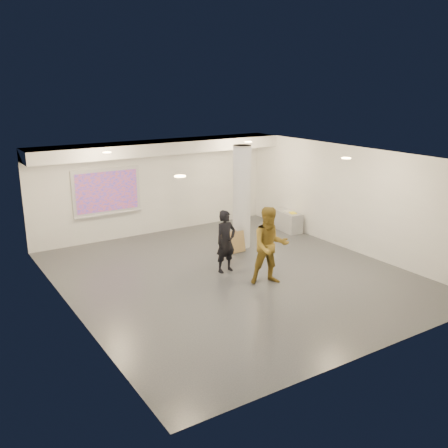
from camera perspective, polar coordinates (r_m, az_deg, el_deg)
floor at (r=12.68m, az=0.98°, el=-5.86°), size 8.00×9.00×0.01m
ceiling at (r=11.90m, az=1.04°, el=7.69°), size 8.00×9.00×0.01m
wall_back at (r=16.05m, az=-7.91°, el=4.23°), size 8.00×0.01×3.00m
wall_front at (r=8.99m, az=17.11°, el=-5.65°), size 8.00×0.01×3.00m
wall_left at (r=10.62m, az=-17.31°, el=-2.36°), size 0.01×9.00×3.00m
wall_right at (r=14.73m, az=14.12°, el=2.86°), size 0.01×9.00×3.00m
soffit_band at (r=15.35m, az=-7.22°, el=8.72°), size 8.00×1.10×0.36m
downlight_nw at (r=13.16m, az=-13.23°, el=7.97°), size 0.22×0.22×0.02m
downlight_ne at (r=15.18m, az=2.78°, el=9.36°), size 0.22×0.22×0.02m
downlight_sw at (r=9.52m, az=-5.05°, el=5.46°), size 0.22×0.22×0.02m
downlight_se at (r=12.17m, az=13.79°, el=7.32°), size 0.22×0.22×0.02m
column at (r=14.47m, az=2.04°, el=3.10°), size 0.52×0.52×3.00m
projection_screen at (r=15.42m, az=-13.25°, el=3.58°), size 2.10×0.13×1.42m
credenza at (r=16.48m, az=7.31°, el=0.32°), size 0.55×1.13×0.64m
papers_stack at (r=16.41m, az=7.52°, el=1.44°), size 0.33×0.40×0.02m
postit_pad at (r=16.22m, az=7.86°, el=1.27°), size 0.25×0.30×0.03m
cardboard_back at (r=14.24m, az=1.41°, el=-2.10°), size 0.56×0.18×0.60m
cardboard_front at (r=14.23m, az=0.58°, el=-2.11°), size 0.56×0.17×0.61m
woman at (r=12.67m, az=0.20°, el=-2.00°), size 0.62×0.44×1.61m
man at (r=11.93m, az=5.28°, el=-2.50°), size 1.12×1.01×1.89m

